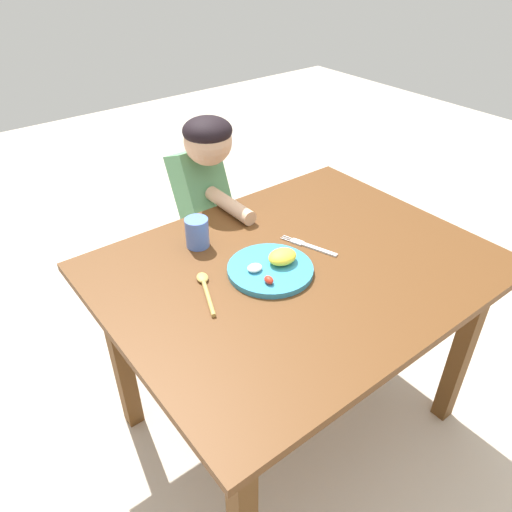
% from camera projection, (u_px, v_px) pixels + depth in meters
% --- Properties ---
extents(ground_plane, '(8.00, 8.00, 0.00)m').
position_uv_depth(ground_plane, '(289.00, 416.00, 1.93)').
color(ground_plane, beige).
extents(dining_table, '(1.18, 0.93, 0.74)m').
position_uv_depth(dining_table, '(296.00, 291.00, 1.57)').
color(dining_table, '#583317').
rests_on(dining_table, ground_plane).
extents(plate, '(0.26, 0.26, 0.06)m').
position_uv_depth(plate, '(272.00, 267.00, 1.47)').
color(plate, teal).
rests_on(plate, dining_table).
extents(fork, '(0.08, 0.20, 0.01)m').
position_uv_depth(fork, '(310.00, 246.00, 1.58)').
color(fork, silver).
rests_on(fork, dining_table).
extents(spoon, '(0.10, 0.19, 0.02)m').
position_uv_depth(spoon, '(205.00, 287.00, 1.40)').
color(spoon, tan).
rests_on(spoon, dining_table).
extents(drinking_cup, '(0.08, 0.08, 0.10)m').
position_uv_depth(drinking_cup, '(197.00, 233.00, 1.57)').
color(drinking_cup, '#5377D5').
rests_on(drinking_cup, dining_table).
extents(person, '(0.18, 0.45, 1.06)m').
position_uv_depth(person, '(203.00, 225.00, 1.99)').
color(person, '#4D4264').
rests_on(person, ground_plane).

